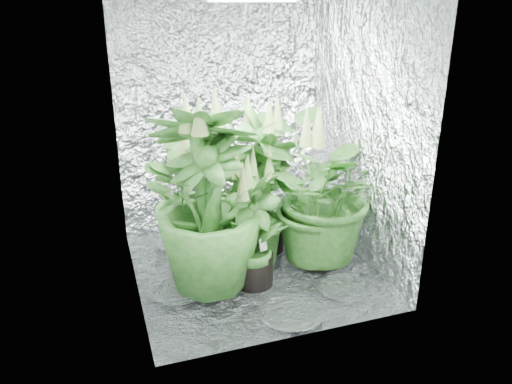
{
  "coord_description": "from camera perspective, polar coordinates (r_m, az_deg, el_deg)",
  "views": [
    {
      "loc": [
        -0.97,
        -2.95,
        1.8
      ],
      "look_at": [
        0.03,
        0.0,
        0.59
      ],
      "focal_mm": 35.0,
      "sensor_mm": 36.0,
      "label": 1
    }
  ],
  "objects": [
    {
      "name": "plant_c",
      "position": [
        3.47,
        -0.05,
        -2.42
      ],
      "size": [
        0.54,
        0.54,
        0.89
      ],
      "rotation": [
        0.0,
        0.0,
        1.81
      ],
      "color": "black",
      "rests_on": "ground"
    },
    {
      "name": "circulation_fan",
      "position": [
        4.11,
        5.32,
        -2.36
      ],
      "size": [
        0.17,
        0.33,
        0.38
      ],
      "rotation": [
        0.0,
        0.0,
        0.19
      ],
      "color": "black",
      "rests_on": "ground"
    },
    {
      "name": "plant_e",
      "position": [
        3.47,
        7.36,
        -0.22
      ],
      "size": [
        1.03,
        1.03,
        1.13
      ],
      "rotation": [
        0.0,
        0.0,
        3.03
      ],
      "color": "black",
      "rests_on": "ground"
    },
    {
      "name": "plant_a",
      "position": [
        3.47,
        -6.11,
        -0.3
      ],
      "size": [
        1.2,
        1.2,
        1.13
      ],
      "rotation": [
        0.0,
        0.0,
        0.4
      ],
      "color": "black",
      "rests_on": "ground"
    },
    {
      "name": "plant_label",
      "position": [
        3.27,
        0.82,
        -5.98
      ],
      "size": [
        0.06,
        0.04,
        0.09
      ],
      "primitive_type": "cube",
      "rotation": [
        -0.21,
        0.0,
        0.37
      ],
      "color": "white",
      "rests_on": "plant_f"
    },
    {
      "name": "plant_b",
      "position": [
        3.64,
        0.98,
        1.22
      ],
      "size": [
        0.81,
        0.81,
        1.19
      ],
      "rotation": [
        0.0,
        0.0,
        0.73
      ],
      "color": "black",
      "rests_on": "ground"
    },
    {
      "name": "plant_f",
      "position": [
        3.23,
        -0.25,
        -4.27
      ],
      "size": [
        0.59,
        0.59,
        0.9
      ],
      "rotation": [
        0.0,
        0.0,
        3.73
      ],
      "color": "black",
      "rests_on": "ground"
    },
    {
      "name": "plant_d",
      "position": [
        3.12,
        -5.55,
        -1.01
      ],
      "size": [
        0.84,
        0.84,
        1.33
      ],
      "rotation": [
        0.0,
        0.0,
        2.87
      ],
      "color": "black",
      "rests_on": "ground"
    },
    {
      "name": "ground",
      "position": [
        3.59,
        -0.42,
        -8.8
      ],
      "size": [
        1.6,
        1.6,
        0.0
      ],
      "primitive_type": "plane",
      "color": "white",
      "rests_on": "ground"
    },
    {
      "name": "walls",
      "position": [
        3.21,
        -0.47,
        6.85
      ],
      "size": [
        1.62,
        1.62,
        2.0
      ],
      "color": "white",
      "rests_on": "ground"
    }
  ]
}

